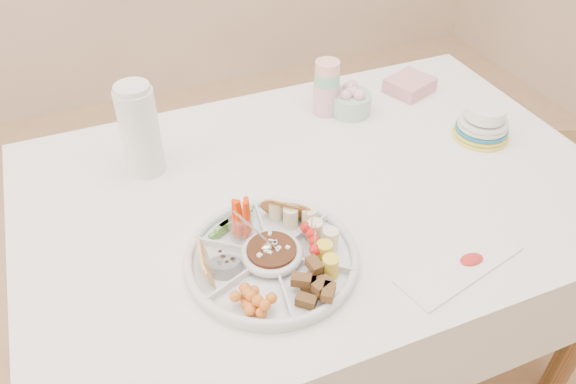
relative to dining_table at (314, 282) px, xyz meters
name	(u,v)px	position (x,y,z in m)	size (l,w,h in m)	color
floor	(311,355)	(0.00, 0.00, -0.38)	(4.00, 4.00, 0.00)	tan
dining_table	(314,282)	(0.00, 0.00, 0.00)	(1.52, 1.02, 0.76)	white
party_tray	(272,256)	(-0.21, -0.21, 0.40)	(0.38, 0.38, 0.04)	silver
bean_dip	(272,253)	(-0.21, -0.21, 0.41)	(0.11, 0.11, 0.04)	#512E14
tortillas	(287,211)	(-0.13, -0.11, 0.42)	(0.09, 0.09, 0.05)	olive
carrot_cucumber	(232,214)	(-0.26, -0.09, 0.44)	(0.11, 0.11, 0.10)	#F83500
pita_raisins	(212,260)	(-0.34, -0.19, 0.42)	(0.11, 0.11, 0.06)	#D4B975
cherries	(253,296)	(-0.29, -0.31, 0.42)	(0.11, 0.11, 0.04)	orange
granola_chunks	(315,284)	(-0.16, -0.33, 0.42)	(0.11, 0.11, 0.05)	#3D2B11
banana_tomato	(329,233)	(-0.08, -0.23, 0.44)	(0.12, 0.12, 0.09)	#DDD554
cup_stack	(327,80)	(0.17, 0.32, 0.49)	(0.08, 0.08, 0.22)	#BEE7B9
thermos	(140,129)	(-0.40, 0.24, 0.51)	(0.10, 0.10, 0.26)	silver
flower_bowl	(351,99)	(0.24, 0.29, 0.43)	(0.13, 0.13, 0.09)	#97BFAF
napkin_stack	(410,85)	(0.48, 0.33, 0.40)	(0.14, 0.12, 0.05)	pink
plate_stack	(483,122)	(0.53, 0.03, 0.43)	(0.16, 0.16, 0.10)	#E8CD51
placemat	(460,265)	(0.17, -0.38, 0.38)	(0.31, 0.10, 0.01)	white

